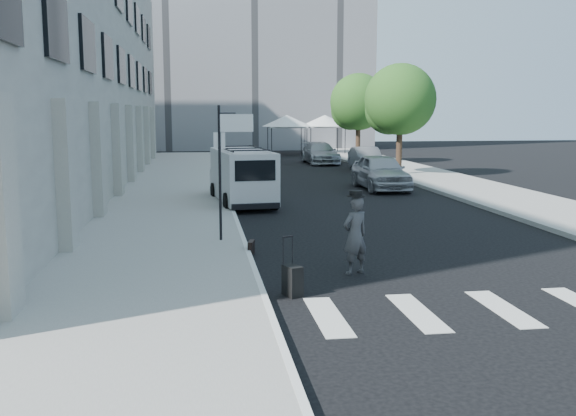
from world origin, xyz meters
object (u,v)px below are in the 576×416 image
object	(u,v)px
parked_car_a	(381,172)
briefcase	(251,248)
suitcase	(292,281)
businessman	(355,235)
parked_car_c	(320,153)
parked_car_b	(366,159)
cargo_van	(242,176)

from	to	relation	value
parked_car_a	briefcase	bearing A→B (deg)	-118.87
suitcase	businessman	bearing A→B (deg)	21.51
businessman	parked_car_c	bearing A→B (deg)	-124.65
briefcase	parked_car_b	xyz separation A→B (m)	(8.70, 21.81, 0.52)
suitcase	cargo_van	distance (m)	12.52
parked_car_a	suitcase	bearing A→B (deg)	-111.63
cargo_van	parked_car_c	size ratio (longest dim) A/B	1.13
suitcase	cargo_van	bearing A→B (deg)	68.72
businessman	cargo_van	world-z (taller)	cargo_van
businessman	parked_car_b	size ratio (longest dim) A/B	0.41
parked_car_b	briefcase	bearing A→B (deg)	-109.48
briefcase	parked_car_a	distance (m)	14.32
parked_car_c	cargo_van	bearing A→B (deg)	-110.97
businessman	suitcase	xyz separation A→B (m)	(-1.59, -1.50, -0.55)
businessman	briefcase	bearing A→B (deg)	-71.85
parked_car_b	cargo_van	bearing A→B (deg)	-120.35
businessman	cargo_van	size ratio (longest dim) A/B	0.31
businessman	parked_car_c	distance (m)	29.59
parked_car_c	parked_car_b	bearing A→B (deg)	-72.10
briefcase	cargo_van	world-z (taller)	cargo_van
businessman	parked_car_c	xyz separation A→B (m)	(4.83, 29.19, -0.14)
parked_car_b	parked_car_c	xyz separation A→B (m)	(-1.80, 5.19, 0.02)
parked_car_b	parked_car_a	bearing A→B (deg)	-98.70
businessman	parked_car_b	world-z (taller)	businessman
cargo_van	parked_car_a	size ratio (longest dim) A/B	1.18
businessman	parked_car_a	xyz separation A→B (m)	(4.83, 14.72, -0.05)
parked_car_b	parked_car_c	size ratio (longest dim) A/B	0.86
briefcase	parked_car_a	bearing A→B (deg)	73.94
briefcase	suitcase	world-z (taller)	suitcase
suitcase	parked_car_c	bearing A→B (deg)	56.44
cargo_van	parked_car_c	xyz separation A→B (m)	(6.52, 18.19, -0.36)
businessman	parked_car_c	size ratio (longest dim) A/B	0.35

